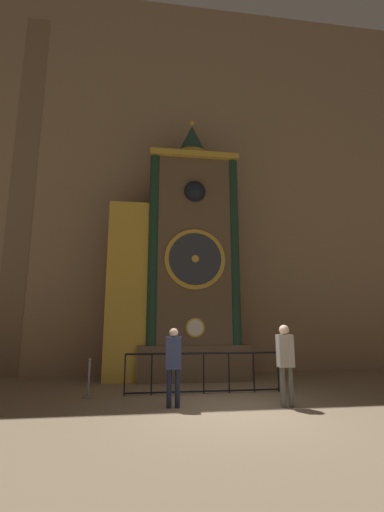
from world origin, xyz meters
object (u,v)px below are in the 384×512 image
object	(u,v)px
stanchion_post	(88,385)
visitor_near	(174,359)
clock_tower	(180,264)
visitor_far	(285,356)

from	to	relation	value
stanchion_post	visitor_near	bearing A→B (deg)	-33.67
clock_tower	visitor_near	world-z (taller)	clock_tower
clock_tower	visitor_near	distance (m)	4.72
clock_tower	visitor_far	distance (m)	5.28
visitor_far	stanchion_post	distance (m)	4.80
clock_tower	stanchion_post	world-z (taller)	clock_tower
stanchion_post	visitor_far	bearing A→B (deg)	-19.92
clock_tower	visitor_far	bearing A→B (deg)	-64.20
visitor_near	visitor_far	bearing A→B (deg)	0.40
visitor_near	stanchion_post	bearing A→B (deg)	153.48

